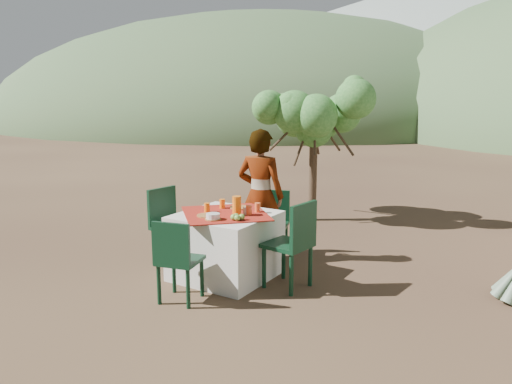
# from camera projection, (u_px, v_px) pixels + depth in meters

# --- Properties ---
(ground) EXTENTS (160.00, 160.00, 0.00)m
(ground) POSITION_uv_depth(u_px,v_px,m) (274.00, 276.00, 5.87)
(ground) COLOR #352018
(ground) RESTS_ON ground
(table) EXTENTS (1.30, 1.30, 0.76)m
(table) POSITION_uv_depth(u_px,v_px,m) (226.00, 245.00, 5.79)
(table) COLOR silver
(table) RESTS_ON ground
(chair_far) EXTENTS (0.50, 0.50, 0.85)m
(chair_far) POSITION_uv_depth(u_px,v_px,m) (273.00, 220.00, 6.58)
(chair_far) COLOR black
(chair_far) RESTS_ON ground
(chair_near) EXTENTS (0.48, 0.48, 0.87)m
(chair_near) POSITION_uv_depth(u_px,v_px,m) (177.00, 258.00, 5.02)
(chair_near) COLOR black
(chair_near) RESTS_ON ground
(chair_left) EXTENTS (0.49, 0.49, 0.95)m
(chair_left) POSITION_uv_depth(u_px,v_px,m) (169.00, 222.00, 6.24)
(chair_left) COLOR black
(chair_left) RESTS_ON ground
(chair_right) EXTENTS (0.51, 0.51, 0.98)m
(chair_right) POSITION_uv_depth(u_px,v_px,m) (294.00, 241.00, 5.38)
(chair_right) COLOR black
(chair_right) RESTS_ON ground
(person) EXTENTS (0.67, 0.49, 1.69)m
(person) POSITION_uv_depth(u_px,v_px,m) (260.00, 196.00, 6.29)
(person) COLOR #8C6651
(person) RESTS_ON ground
(shrub_tree) EXTENTS (1.76, 1.73, 2.07)m
(shrub_tree) POSITION_uv_depth(u_px,v_px,m) (319.00, 123.00, 8.20)
(shrub_tree) COLOR #433121
(shrub_tree) RESTS_ON ground
(hill_near_left) EXTENTS (40.00, 40.00, 16.00)m
(hill_near_left) POSITION_uv_depth(u_px,v_px,m) (263.00, 121.00, 40.20)
(hill_near_left) COLOR #385932
(hill_near_left) RESTS_ON ground
(hill_far_center) EXTENTS (60.00, 60.00, 24.00)m
(hill_far_center) POSITION_uv_depth(u_px,v_px,m) (489.00, 115.00, 51.40)
(hill_far_center) COLOR gray
(hill_far_center) RESTS_ON ground
(plate_far) EXTENTS (0.25, 0.25, 0.01)m
(plate_far) POSITION_uv_depth(u_px,v_px,m) (240.00, 207.00, 5.97)
(plate_far) COLOR brown
(plate_far) RESTS_ON table
(plate_near) EXTENTS (0.23, 0.23, 0.01)m
(plate_near) POSITION_uv_depth(u_px,v_px,m) (207.00, 215.00, 5.57)
(plate_near) COLOR brown
(plate_near) RESTS_ON table
(glass_far) EXTENTS (0.07, 0.07, 0.11)m
(glass_far) POSITION_uv_depth(u_px,v_px,m) (222.00, 204.00, 5.95)
(glass_far) COLOR orange
(glass_far) RESTS_ON table
(glass_near) EXTENTS (0.07, 0.07, 0.11)m
(glass_near) POSITION_uv_depth(u_px,v_px,m) (207.00, 208.00, 5.75)
(glass_near) COLOR orange
(glass_near) RESTS_ON table
(juice_pitcher) EXTENTS (0.10, 0.10, 0.22)m
(juice_pitcher) POSITION_uv_depth(u_px,v_px,m) (237.00, 206.00, 5.58)
(juice_pitcher) COLOR orange
(juice_pitcher) RESTS_ON table
(bowl_plate) EXTENTS (0.18, 0.18, 0.01)m
(bowl_plate) POSITION_uv_depth(u_px,v_px,m) (213.00, 219.00, 5.41)
(bowl_plate) COLOR brown
(bowl_plate) RESTS_ON table
(white_bowl) EXTENTS (0.15, 0.15, 0.06)m
(white_bowl) POSITION_uv_depth(u_px,v_px,m) (213.00, 216.00, 5.41)
(white_bowl) COLOR silver
(white_bowl) RESTS_ON bowl_plate
(jar_left) EXTENTS (0.07, 0.07, 0.11)m
(jar_left) POSITION_uv_depth(u_px,v_px,m) (249.00, 210.00, 5.63)
(jar_left) COLOR #EC5C29
(jar_left) RESTS_ON table
(jar_right) EXTENTS (0.07, 0.07, 0.11)m
(jar_right) POSITION_uv_depth(u_px,v_px,m) (258.00, 207.00, 5.76)
(jar_right) COLOR #EC5C29
(jar_right) RESTS_ON table
(napkin_holder) EXTENTS (0.07, 0.04, 0.08)m
(napkin_holder) POSITION_uv_depth(u_px,v_px,m) (246.00, 211.00, 5.64)
(napkin_holder) COLOR silver
(napkin_holder) RESTS_ON table
(fruit_cluster) EXTENTS (0.14, 0.13, 0.07)m
(fruit_cluster) POSITION_uv_depth(u_px,v_px,m) (237.00, 217.00, 5.38)
(fruit_cluster) COLOR olive
(fruit_cluster) RESTS_ON table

